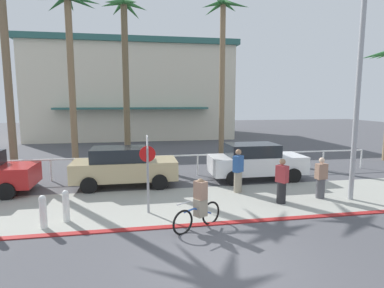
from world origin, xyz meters
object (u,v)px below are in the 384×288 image
palm_tree_3 (125,51)px  cyclist_blue_0 (199,205)px  bollard_2 (66,206)px  car_white_2 (256,161)px  stop_sign_bike_lane (148,163)px  streetlight_curb (363,83)px  pedestrian_1 (238,172)px  palm_tree_2 (69,40)px  pedestrian_2 (282,183)px  car_tan_1 (124,166)px  bollard_1 (43,212)px  pedestrian_0 (321,180)px  palm_tree_1 (4,27)px  palm_tree_4 (223,42)px

palm_tree_3 → cyclist_blue_0: size_ratio=5.84×
bollard_2 → car_white_2: (7.64, 3.99, 0.35)m
stop_sign_bike_lane → cyclist_blue_0: bearing=-46.9°
streetlight_curb → cyclist_blue_0: (-6.11, -1.36, -3.58)m
stop_sign_bike_lane → pedestrian_1: 4.13m
palm_tree_2 → streetlight_curb: bearing=-37.4°
pedestrian_2 → cyclist_blue_0: bearing=-153.9°
streetlight_curb → car_tan_1: 9.79m
streetlight_curb → palm_tree_2: palm_tree_2 is taller
bollard_1 → car_tan_1: size_ratio=0.23×
streetlight_curb → pedestrian_1: bearing=154.2°
stop_sign_bike_lane → pedestrian_2: size_ratio=1.56×
pedestrian_0 → pedestrian_2: pedestrian_2 is taller
palm_tree_3 → pedestrian_0: bearing=-48.0°
palm_tree_1 → palm_tree_2: size_ratio=1.06×
stop_sign_bike_lane → bollard_1: bearing=-166.1°
bollard_2 → palm_tree_1: size_ratio=0.10×
car_white_2 → pedestrian_1: pedestrian_1 is taller
palm_tree_1 → palm_tree_4: bearing=17.5°
palm_tree_1 → palm_tree_2: (2.61, 1.72, -0.18)m
cyclist_blue_0 → pedestrian_1: pedestrian_1 is taller
stop_sign_bike_lane → streetlight_curb: 7.95m
pedestrian_1 → bollard_1: bearing=-159.6°
palm_tree_3 → palm_tree_4: 6.58m
bollard_2 → pedestrian_1: pedestrian_1 is taller
bollard_2 → streetlight_curb: bearing=1.1°
palm_tree_4 → palm_tree_3: bearing=-163.0°
car_tan_1 → car_white_2: same height
palm_tree_1 → car_tan_1: (5.48, -3.21, -6.24)m
pedestrian_1 → streetlight_curb: bearing=-25.8°
palm_tree_2 → pedestrian_0: bearing=-38.1°
pedestrian_2 → bollard_2: bearing=-176.3°
palm_tree_2 → pedestrian_1: bearing=-42.4°
bollard_1 → streetlight_curb: bearing=3.3°
pedestrian_0 → palm_tree_3: bearing=132.0°
cyclist_blue_0 → pedestrian_1: (2.24, 3.23, 0.13)m
car_white_2 → bollard_1: bearing=-151.7°
car_tan_1 → pedestrian_2: bearing=-31.2°
stop_sign_bike_lane → bollard_1: (-3.04, -0.75, -1.16)m
palm_tree_1 → streetlight_curb: bearing=-26.5°
palm_tree_4 → pedestrian_1: size_ratio=5.70×
palm_tree_2 → car_tan_1: 8.32m
cyclist_blue_0 → pedestrian_2: (3.35, 1.64, 0.06)m
car_white_2 → pedestrian_1: size_ratio=2.48×
bollard_1 → stop_sign_bike_lane: bearing=13.9°
palm_tree_4 → cyclist_blue_0: size_ratio=6.38×
stop_sign_bike_lane → car_white_2: bearing=35.4°
streetlight_curb → pedestrian_2: (-2.76, 0.28, -3.52)m
palm_tree_1 → palm_tree_3: 5.86m
cyclist_blue_0 → bollard_1: bearing=170.5°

